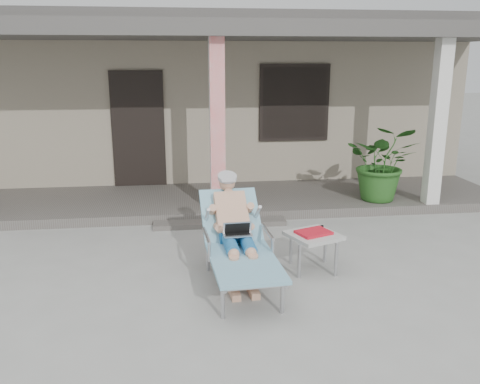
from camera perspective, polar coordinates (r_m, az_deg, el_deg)
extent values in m
plane|color=#9E9E99|center=(6.00, -0.70, -9.38)|extent=(60.00, 60.00, 0.00)
cube|color=#9E927D|center=(12.00, -4.30, 10.17)|extent=(10.00, 5.00, 3.00)
cube|color=#474442|center=(11.98, -4.45, 18.06)|extent=(10.40, 5.40, 0.30)
cube|color=black|center=(9.52, -11.34, 6.91)|extent=(0.95, 0.06, 2.10)
cube|color=black|center=(9.70, 6.12, 9.93)|extent=(1.20, 0.06, 1.30)
cube|color=black|center=(9.70, 6.13, 9.93)|extent=(1.32, 0.05, 1.42)
cube|color=#605B56|center=(8.80, -2.92, -0.95)|extent=(10.00, 2.00, 0.15)
cube|color=red|center=(7.68, -2.57, 7.27)|extent=(0.22, 0.22, 2.61)
cube|color=silver|center=(8.69, 21.29, 7.17)|extent=(0.22, 0.22, 2.61)
cube|color=#474442|center=(8.48, -3.17, 17.62)|extent=(10.00, 2.30, 0.24)
cube|color=#605B56|center=(7.71, -2.26, -3.52)|extent=(2.00, 0.30, 0.07)
cylinder|color=#B7B7BC|center=(5.02, -1.96, -12.22)|extent=(0.04, 0.04, 0.36)
cylinder|color=#B7B7BC|center=(5.13, 4.77, -11.63)|extent=(0.04, 0.04, 0.36)
cylinder|color=#B7B7BC|center=(6.08, -3.63, -7.25)|extent=(0.04, 0.04, 0.36)
cylinder|color=#B7B7BC|center=(6.18, 1.90, -6.88)|extent=(0.04, 0.04, 0.36)
cube|color=#B7B7BC|center=(5.38, 0.49, -8.06)|extent=(0.67, 1.21, 0.03)
cube|color=#7C9DBF|center=(5.37, 0.49, -7.83)|extent=(0.76, 1.25, 0.04)
cube|color=#B7B7BC|center=(6.09, -1.04, -3.02)|extent=(0.63, 0.59, 0.47)
cube|color=#7C9DBF|center=(6.08, -1.04, -2.72)|extent=(0.73, 0.67, 0.54)
cylinder|color=#ACACAE|center=(6.23, -1.48, 1.75)|extent=(0.25, 0.25, 0.12)
cube|color=silver|center=(5.69, -0.31, -4.71)|extent=(0.33, 0.24, 0.22)
cube|color=#B1B1AC|center=(6.07, 8.25, -4.85)|extent=(0.70, 0.70, 0.04)
cylinder|color=#B7B7BC|center=(5.90, 6.67, -7.74)|extent=(0.04, 0.04, 0.41)
cylinder|color=#B7B7BC|center=(6.02, 10.72, -7.46)|extent=(0.04, 0.04, 0.41)
cylinder|color=#B7B7BC|center=(6.29, 5.74, -6.25)|extent=(0.04, 0.04, 0.41)
cylinder|color=#B7B7BC|center=(6.40, 9.54, -6.02)|extent=(0.04, 0.04, 0.41)
cube|color=red|center=(6.06, 8.26, -4.52)|extent=(0.46, 0.40, 0.03)
cube|color=black|center=(6.19, 7.92, -4.14)|extent=(0.36, 0.16, 0.04)
imported|color=#26591E|center=(8.73, 15.74, 3.18)|extent=(1.45, 1.37, 1.27)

